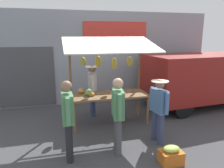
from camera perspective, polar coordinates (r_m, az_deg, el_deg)
ground_plane at (r=6.44m, az=-0.68°, el=-10.31°), size 40.00×40.00×0.00m
street_backdrop at (r=8.10m, az=-4.75°, el=6.93°), size 9.00×0.30×3.40m
market_stall at (r=6.03m, az=-1.05°, el=3.40°), size 2.50×1.46×2.50m
vendor_with_sunhat at (r=6.77m, az=-5.29°, el=-0.62°), size 0.42×0.70×1.63m
shopper_with_shopping_bag at (r=4.42m, az=-11.77°, el=-8.07°), size 0.23×0.71×1.68m
shopper_in_grey_tee at (r=5.15m, az=12.39°, el=-5.89°), size 0.40×0.67×1.56m
shopper_with_ponytail at (r=4.58m, az=1.55°, el=-7.07°), size 0.29×0.71×1.68m
parked_van at (r=8.32m, az=22.86°, el=2.09°), size 4.53×2.18×1.88m
produce_crate_near at (r=4.69m, az=15.52°, el=-17.93°), size 0.46×0.34×0.38m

